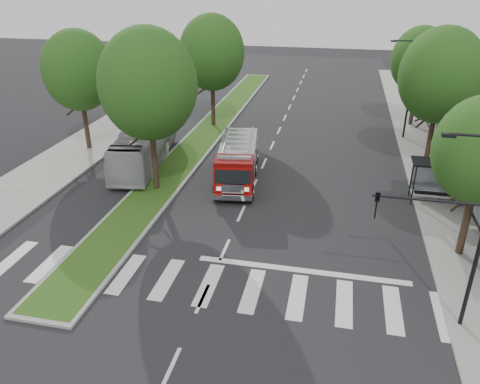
# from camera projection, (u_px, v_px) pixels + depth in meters

# --- Properties ---
(ground) EXTENTS (140.00, 140.00, 0.00)m
(ground) POSITION_uv_depth(u_px,v_px,m) (225.00, 250.00, 23.73)
(ground) COLOR black
(ground) RESTS_ON ground
(sidewalk_right) EXTENTS (5.00, 80.00, 0.15)m
(sidewalk_right) POSITION_uv_depth(u_px,v_px,m) (450.00, 189.00, 30.14)
(sidewalk_right) COLOR gray
(sidewalk_right) RESTS_ON ground
(sidewalk_left) EXTENTS (5.00, 80.00, 0.15)m
(sidewalk_left) POSITION_uv_depth(u_px,v_px,m) (70.00, 157.00, 35.30)
(sidewalk_left) COLOR gray
(sidewalk_left) RESTS_ON ground
(median) EXTENTS (3.00, 50.00, 0.15)m
(median) POSITION_uv_depth(u_px,v_px,m) (208.00, 132.00, 40.73)
(median) COLOR gray
(median) RESTS_ON ground
(bus_shelter) EXTENTS (3.20, 1.60, 2.61)m
(bus_shelter) POSITION_uv_depth(u_px,v_px,m) (439.00, 170.00, 27.91)
(bus_shelter) COLOR black
(bus_shelter) RESTS_ON ground
(tree_right_mid) EXTENTS (5.60, 5.60, 9.72)m
(tree_right_mid) POSITION_uv_depth(u_px,v_px,m) (441.00, 76.00, 31.11)
(tree_right_mid) COLOR black
(tree_right_mid) RESTS_ON ground
(tree_right_far) EXTENTS (5.00, 5.00, 8.73)m
(tree_right_far) POSITION_uv_depth(u_px,v_px,m) (420.00, 60.00, 40.21)
(tree_right_far) COLOR black
(tree_right_far) RESTS_ON ground
(tree_median_near) EXTENTS (5.80, 5.80, 10.16)m
(tree_median_near) POSITION_uv_depth(u_px,v_px,m) (148.00, 84.00, 27.25)
(tree_median_near) COLOR black
(tree_median_near) RESTS_ON ground
(tree_median_far) EXTENTS (5.60, 5.60, 9.72)m
(tree_median_far) POSITION_uv_depth(u_px,v_px,m) (212.00, 53.00, 39.75)
(tree_median_far) COLOR black
(tree_median_far) RESTS_ON ground
(tree_left_mid) EXTENTS (5.20, 5.20, 9.16)m
(tree_left_mid) POSITION_uv_depth(u_px,v_px,m) (78.00, 71.00, 34.36)
(tree_left_mid) COLOR black
(tree_left_mid) RESTS_ON ground
(streetlight_right_near) EXTENTS (4.08, 0.22, 8.00)m
(streetlight_right_near) POSITION_uv_depth(u_px,v_px,m) (459.00, 221.00, 16.80)
(streetlight_right_near) COLOR black
(streetlight_right_near) RESTS_ON ground
(streetlight_right_far) EXTENTS (2.11, 0.20, 8.00)m
(streetlight_right_far) POSITION_uv_depth(u_px,v_px,m) (409.00, 85.00, 37.49)
(streetlight_right_far) COLOR black
(streetlight_right_far) RESTS_ON ground
(fire_engine) EXTENTS (3.46, 8.22, 2.76)m
(fire_engine) POSITION_uv_depth(u_px,v_px,m) (238.00, 161.00, 31.13)
(fire_engine) COLOR #670705
(fire_engine) RESTS_ON ground
(city_bus) EXTENTS (4.00, 10.82, 2.95)m
(city_bus) POSITION_uv_depth(u_px,v_px,m) (145.00, 144.00, 33.78)
(city_bus) COLOR #AFAFB4
(city_bus) RESTS_ON ground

